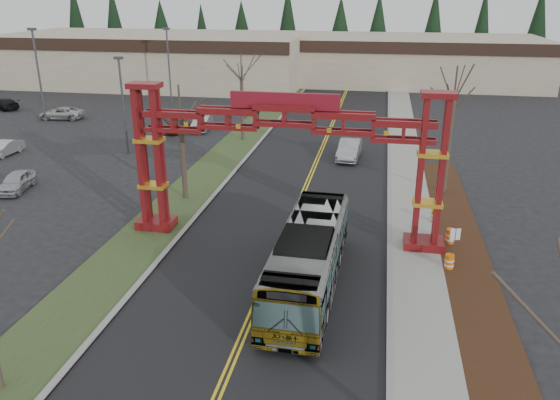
% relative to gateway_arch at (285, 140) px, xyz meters
% --- Properties ---
extents(road, '(12.00, 110.00, 0.02)m').
position_rel_gateway_arch_xyz_m(road, '(-0.00, 7.00, -5.97)').
color(road, black).
rests_on(road, ground).
extents(lane_line_left, '(0.12, 100.00, 0.01)m').
position_rel_gateway_arch_xyz_m(lane_line_left, '(-0.12, 7.00, -5.96)').
color(lane_line_left, yellow).
rests_on(lane_line_left, road).
extents(lane_line_right, '(0.12, 100.00, 0.01)m').
position_rel_gateway_arch_xyz_m(lane_line_right, '(0.12, 7.00, -5.96)').
color(lane_line_right, yellow).
rests_on(lane_line_right, road).
extents(curb_right, '(0.30, 110.00, 0.15)m').
position_rel_gateway_arch_xyz_m(curb_right, '(6.15, 7.00, -5.91)').
color(curb_right, gray).
rests_on(curb_right, ground).
extents(sidewalk_right, '(2.60, 110.00, 0.14)m').
position_rel_gateway_arch_xyz_m(sidewalk_right, '(7.60, 7.00, -5.91)').
color(sidewalk_right, gray).
rests_on(sidewalk_right, ground).
extents(landscape_strip, '(2.60, 50.00, 0.12)m').
position_rel_gateway_arch_xyz_m(landscape_strip, '(10.20, -8.00, -5.92)').
color(landscape_strip, '#321F10').
rests_on(landscape_strip, ground).
extents(grass_median, '(4.00, 110.00, 0.08)m').
position_rel_gateway_arch_xyz_m(grass_median, '(-8.00, 7.00, -5.94)').
color(grass_median, '#334623').
rests_on(grass_median, ground).
extents(curb_left, '(0.30, 110.00, 0.15)m').
position_rel_gateway_arch_xyz_m(curb_left, '(-6.15, 7.00, -5.91)').
color(curb_left, gray).
rests_on(curb_left, ground).
extents(gateway_arch, '(18.20, 1.60, 8.90)m').
position_rel_gateway_arch_xyz_m(gateway_arch, '(0.00, 0.00, 0.00)').
color(gateway_arch, maroon).
rests_on(gateway_arch, ground).
extents(retail_building_west, '(46.00, 22.30, 7.50)m').
position_rel_gateway_arch_xyz_m(retail_building_west, '(-30.00, 53.96, -2.22)').
color(retail_building_west, tan).
rests_on(retail_building_west, ground).
extents(retail_building_east, '(38.00, 20.30, 7.00)m').
position_rel_gateway_arch_xyz_m(retail_building_east, '(10.00, 61.95, -2.47)').
color(retail_building_east, tan).
rests_on(retail_building_east, ground).
extents(conifer_treeline, '(116.10, 5.60, 13.00)m').
position_rel_gateway_arch_xyz_m(conifer_treeline, '(0.25, 74.00, 0.50)').
color(conifer_treeline, black).
rests_on(conifer_treeline, ground).
extents(transit_bus, '(3.00, 11.81, 3.27)m').
position_rel_gateway_arch_xyz_m(transit_bus, '(2.16, -5.45, -4.35)').
color(transit_bus, '#ACAEB4').
rests_on(transit_bus, ground).
extents(silver_sedan, '(2.01, 5.09, 1.65)m').
position_rel_gateway_arch_xyz_m(silver_sedan, '(2.68, 17.20, -5.16)').
color(silver_sedan, '#A5A8AD').
rests_on(silver_sedan, ground).
extents(parked_car_near_a, '(2.34, 4.28, 1.38)m').
position_rel_gateway_arch_xyz_m(parked_car_near_a, '(-20.71, 4.53, -5.29)').
color(parked_car_near_a, '#B1B4B9').
rests_on(parked_car_near_a, ground).
extents(parked_car_near_b, '(1.54, 3.96, 1.29)m').
position_rel_gateway_arch_xyz_m(parked_car_near_b, '(-27.50, 12.57, -5.34)').
color(parked_car_near_b, '#BCBCBC').
rests_on(parked_car_near_b, ground).
extents(parked_car_mid_a, '(3.29, 4.54, 1.22)m').
position_rel_gateway_arch_xyz_m(parked_car_mid_a, '(-15.07, 23.51, -5.37)').
color(parked_car_mid_a, maroon).
rests_on(parked_car_mid_a, ground).
extents(parked_car_far_a, '(1.95, 4.54, 1.45)m').
position_rel_gateway_arch_xyz_m(parked_car_far_a, '(-13.23, 24.79, -5.26)').
color(parked_car_far_a, silver).
rests_on(parked_car_far_a, ground).
extents(parked_car_far_b, '(5.14, 2.77, 1.37)m').
position_rel_gateway_arch_xyz_m(parked_car_far_b, '(-30.62, 26.94, -5.30)').
color(parked_car_far_b, silver).
rests_on(parked_car_far_b, ground).
extents(parked_car_far_c, '(5.08, 3.60, 1.37)m').
position_rel_gateway_arch_xyz_m(parked_car_far_c, '(-40.67, 30.57, -5.30)').
color(parked_car_far_c, black).
rests_on(parked_car_far_c, ground).
extents(bare_tree_median_mid, '(3.50, 3.50, 7.98)m').
position_rel_gateway_arch_xyz_m(bare_tree_median_mid, '(-8.00, 5.20, -0.35)').
color(bare_tree_median_mid, '#382D26').
rests_on(bare_tree_median_mid, ground).
extents(bare_tree_median_far, '(3.22, 3.22, 8.26)m').
position_rel_gateway_arch_xyz_m(bare_tree_median_far, '(-8.00, 21.67, 0.11)').
color(bare_tree_median_far, '#382D26').
rests_on(bare_tree_median_far, ground).
extents(bare_tree_right_far, '(3.38, 3.38, 9.01)m').
position_rel_gateway_arch_xyz_m(bare_tree_right_far, '(10.00, 9.81, 0.75)').
color(bare_tree_right_far, '#382D26').
rests_on(bare_tree_right_far, ground).
extents(light_pole_near, '(0.74, 0.37, 8.54)m').
position_rel_gateway_arch_xyz_m(light_pole_near, '(-16.89, 14.90, -1.04)').
color(light_pole_near, '#3F3F44').
rests_on(light_pole_near, ground).
extents(light_pole_mid, '(0.87, 0.44, 10.03)m').
position_rel_gateway_arch_xyz_m(light_pole_mid, '(-31.89, 25.76, -0.18)').
color(light_pole_mid, '#3F3F44').
rests_on(light_pole_mid, ground).
extents(light_pole_far, '(0.81, 0.41, 9.38)m').
position_rel_gateway_arch_xyz_m(light_pole_far, '(-21.83, 38.35, -0.55)').
color(light_pole_far, '#3F3F44').
rests_on(light_pole_far, ground).
extents(street_sign, '(0.52, 0.15, 2.30)m').
position_rel_gateway_arch_xyz_m(street_sign, '(9.34, -2.15, -4.33)').
color(street_sign, '#3F3F44').
rests_on(street_sign, ground).
extents(barrel_south, '(0.49, 0.49, 0.90)m').
position_rel_gateway_arch_xyz_m(barrel_south, '(9.17, -2.34, -5.53)').
color(barrel_south, orange).
rests_on(barrel_south, ground).
extents(barrel_mid, '(0.52, 0.52, 0.97)m').
position_rel_gateway_arch_xyz_m(barrel_mid, '(9.55, 0.87, -5.50)').
color(barrel_mid, orange).
rests_on(barrel_mid, ground).
extents(barrel_north, '(0.49, 0.49, 0.90)m').
position_rel_gateway_arch_xyz_m(barrel_north, '(8.92, 3.86, -5.53)').
color(barrel_north, orange).
rests_on(barrel_north, ground).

